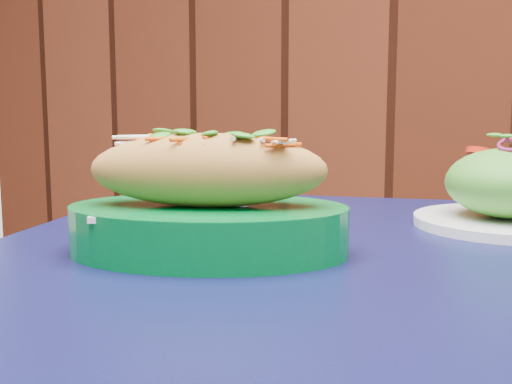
% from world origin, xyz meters
% --- Properties ---
extents(cafe_table, '(0.97, 0.97, 0.75)m').
position_xyz_m(cafe_table, '(0.38, 1.45, 0.66)').
color(cafe_table, black).
rests_on(cafe_table, ground).
extents(banh_mi_basket, '(0.34, 0.28, 0.13)m').
position_xyz_m(banh_mi_basket, '(0.25, 1.37, 0.80)').
color(banh_mi_basket, '#006726').
rests_on(banh_mi_basket, cafe_table).
extents(salad_plate, '(0.23, 0.23, 0.12)m').
position_xyz_m(salad_plate, '(0.51, 1.67, 0.80)').
color(salad_plate, white).
rests_on(salad_plate, cafe_table).
extents(water_glass, '(0.07, 0.07, 0.11)m').
position_xyz_m(water_glass, '(0.10, 1.67, 0.80)').
color(water_glass, silver).
rests_on(water_glass, cafe_table).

